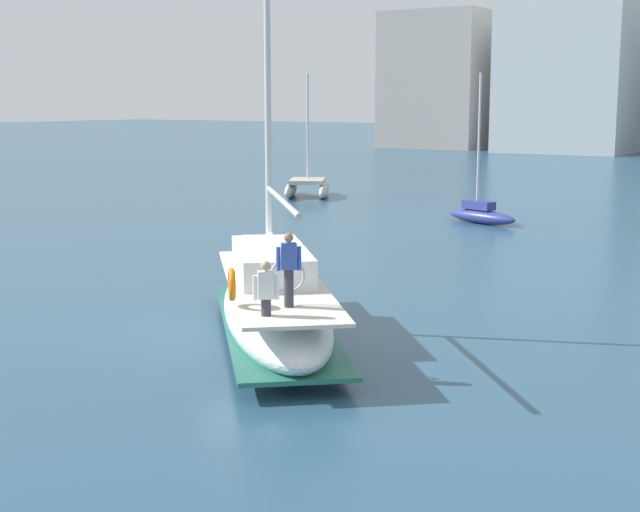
# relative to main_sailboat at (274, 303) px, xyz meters

# --- Properties ---
(ground_plane) EXTENTS (400.00, 400.00, 0.00)m
(ground_plane) POSITION_rel_main_sailboat_xyz_m (-0.97, 0.52, -0.91)
(ground_plane) COLOR #284C66
(main_sailboat) EXTENTS (8.21, 8.73, 12.71)m
(main_sailboat) POSITION_rel_main_sailboat_xyz_m (0.00, 0.00, 0.00)
(main_sailboat) COLOR white
(main_sailboat) RESTS_ON ground
(moored_sloop_far) EXTENTS (4.90, 5.96, 7.38)m
(moored_sloop_far) POSITION_rel_main_sailboat_xyz_m (-18.23, 28.48, -0.30)
(moored_sloop_far) COLOR #B7B2A8
(moored_sloop_far) RESTS_ON ground
(moored_catamaran) EXTENTS (4.18, 2.25, 7.05)m
(moored_catamaran) POSITION_rel_main_sailboat_xyz_m (-4.49, 22.88, -0.41)
(moored_catamaran) COLOR navy
(moored_catamaran) RESTS_ON ground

